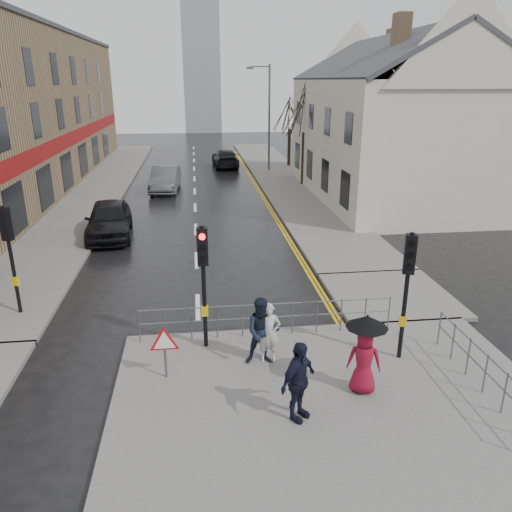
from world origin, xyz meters
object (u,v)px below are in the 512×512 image
object	(u,v)px
pedestrian_d	(298,381)
car_mid	(165,179)
pedestrian_a	(269,333)
car_parked	(109,219)
pedestrian_b	(263,331)
pedestrian_with_umbrella	(365,350)

from	to	relation	value
pedestrian_d	car_mid	world-z (taller)	pedestrian_d
pedestrian_a	car_mid	size ratio (longest dim) A/B	0.33
pedestrian_a	car_parked	world-z (taller)	pedestrian_a
pedestrian_a	car_mid	xyz separation A→B (m)	(-3.69, 22.18, -0.14)
pedestrian_b	pedestrian_with_umbrella	distance (m)	2.62
pedestrian_with_umbrella	car_parked	bearing A→B (deg)	119.60
pedestrian_a	car_parked	distance (m)	13.38
car_parked	pedestrian_with_umbrella	bearing A→B (deg)	-65.07
pedestrian_with_umbrella	pedestrian_d	size ratio (longest dim) A/B	1.07
pedestrian_b	car_mid	bearing A→B (deg)	103.48
pedestrian_d	car_mid	distance (m)	24.87
car_parked	car_mid	xyz separation A→B (m)	(2.10, 10.12, -0.04)
pedestrian_b	pedestrian_with_umbrella	bearing A→B (deg)	-30.90
pedestrian_a	car_parked	xyz separation A→B (m)	(-5.79, 12.06, -0.09)
pedestrian_d	car_parked	xyz separation A→B (m)	(-6.06, 14.43, -0.21)
car_parked	car_mid	world-z (taller)	car_parked
pedestrian_a	car_mid	world-z (taller)	pedestrian_a
pedestrian_a	pedestrian_d	size ratio (longest dim) A/B	0.88
pedestrian_with_umbrella	pedestrian_b	bearing A→B (deg)	144.60
pedestrian_b	car_parked	world-z (taller)	pedestrian_b
pedestrian_a	car_mid	distance (m)	22.49
pedestrian_a	pedestrian_d	world-z (taller)	pedestrian_d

